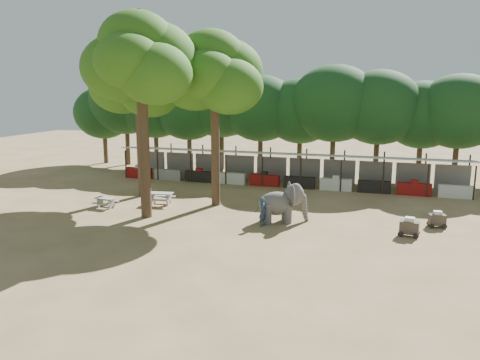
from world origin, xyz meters
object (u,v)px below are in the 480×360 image
(yard_tree_center, at_px, (140,61))
(cart_front, at_px, (409,227))
(yard_tree_left, at_px, (138,80))
(picnic_table_near, at_px, (106,201))
(yard_tree_back, at_px, (214,74))
(cart_back, at_px, (437,219))
(elephant, at_px, (283,203))
(picnic_table_far, at_px, (161,197))
(handler, at_px, (263,212))

(yard_tree_center, height_order, cart_front, yard_tree_center)
(yard_tree_left, relative_size, picnic_table_near, 7.81)
(yard_tree_back, distance_m, cart_front, 15.00)
(cart_back, bearing_deg, yard_tree_back, 163.72)
(elephant, distance_m, picnic_table_near, 11.74)
(yard_tree_center, distance_m, cart_front, 17.50)
(picnic_table_far, relative_size, cart_back, 1.72)
(cart_front, relative_size, cart_back, 1.08)
(handler, bearing_deg, yard_tree_left, 70.56)
(yard_tree_back, height_order, cart_back, yard_tree_back)
(elephant, distance_m, picnic_table_far, 8.81)
(handler, bearing_deg, yard_tree_center, 96.71)
(picnic_table_near, xyz_separation_m, picnic_table_far, (3.08, 1.77, 0.10))
(picnic_table_near, bearing_deg, cart_back, 9.17)
(yard_tree_center, relative_size, cart_back, 11.41)
(yard_tree_back, bearing_deg, cart_front, -15.97)
(yard_tree_center, relative_size, picnic_table_near, 8.54)
(yard_tree_back, bearing_deg, cart_back, -5.42)
(yard_tree_center, relative_size, elephant, 3.91)
(handler, distance_m, picnic_table_far, 8.18)
(picnic_table_near, bearing_deg, handler, -0.40)
(elephant, xyz_separation_m, picnic_table_near, (-11.72, -0.19, -0.71))
(yard_tree_left, bearing_deg, picnic_table_far, -40.78)
(yard_tree_center, bearing_deg, yard_tree_back, 53.14)
(picnic_table_far, bearing_deg, yard_tree_center, -89.40)
(yard_tree_back, xyz_separation_m, picnic_table_near, (-6.47, -3.01, -8.11))
(yard_tree_center, relative_size, cart_front, 10.57)
(yard_tree_left, relative_size, cart_front, 9.67)
(handler, xyz_separation_m, picnic_table_near, (-10.80, 0.90, -0.39))
(yard_tree_left, relative_size, elephant, 3.58)
(yard_tree_left, distance_m, cart_front, 20.24)
(cart_front, height_order, cart_back, cart_front)
(yard_tree_back, height_order, picnic_table_far, yard_tree_back)
(cart_back, bearing_deg, picnic_table_near, 173.97)
(yard_tree_center, bearing_deg, yard_tree_left, 120.96)
(picnic_table_near, distance_m, cart_front, 18.65)
(yard_tree_left, relative_size, handler, 6.70)
(yard_tree_center, height_order, picnic_table_near, yard_tree_center)
(yard_tree_center, xyz_separation_m, cart_front, (15.17, 0.52, -8.70))
(picnic_table_far, distance_m, cart_back, 17.14)
(picnic_table_far, bearing_deg, cart_front, -15.83)
(yard_tree_center, xyz_separation_m, picnic_table_near, (-3.47, 0.99, -8.78))
(yard_tree_left, bearing_deg, cart_front, -13.86)
(yard_tree_back, relative_size, handler, 6.91)
(cart_back, bearing_deg, handler, -175.40)
(yard_tree_back, distance_m, cart_back, 16.00)
(yard_tree_center, relative_size, yard_tree_back, 1.06)
(cart_front, bearing_deg, picnic_table_far, -179.65)
(yard_tree_center, distance_m, picnic_table_far, 9.11)
(picnic_table_far, bearing_deg, yard_tree_left, 131.57)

